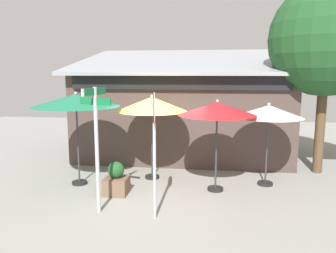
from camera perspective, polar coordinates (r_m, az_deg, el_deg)
name	(u,v)px	position (r m, az deg, el deg)	size (l,w,h in m)	color
ground_plane	(159,190)	(9.76, -1.56, -10.73)	(28.00, 28.00, 0.10)	gray
cafe_building	(185,110)	(13.78, 2.85, 2.77)	(8.33, 5.82, 4.33)	#473833
street_sign_post	(96,138)	(7.84, -12.09, -1.87)	(0.80, 0.85, 2.95)	#A8AAB2
stop_sign	(154,133)	(7.30, -2.35, -1.12)	(0.16, 0.71, 2.86)	#A8AAB2
patio_umbrella_forest_green_left	(76,101)	(9.94, -15.37, 4.20)	(2.49, 2.49, 2.73)	black
patio_umbrella_mustard_center	(152,105)	(10.16, -2.79, 3.71)	(2.16, 2.16, 2.61)	black
patio_umbrella_crimson_right	(217,110)	(9.16, 8.36, 2.86)	(2.12, 2.12, 2.55)	black
patio_umbrella_ivory_far_right	(269,112)	(9.96, 16.73, 2.33)	(1.96, 1.96, 2.43)	black
sidewalk_planter	(116,181)	(9.30, -8.79, -9.09)	(0.63, 0.63, 0.90)	brown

